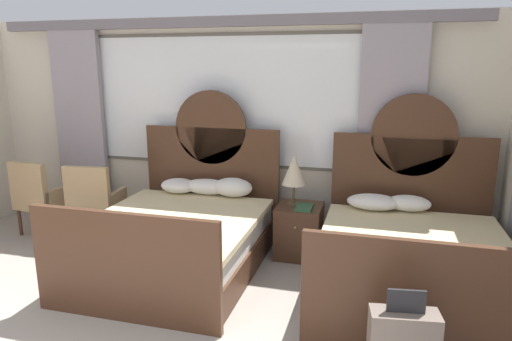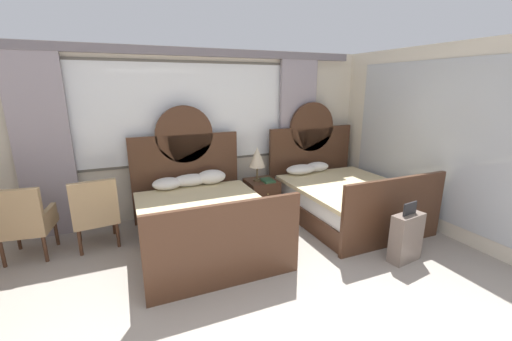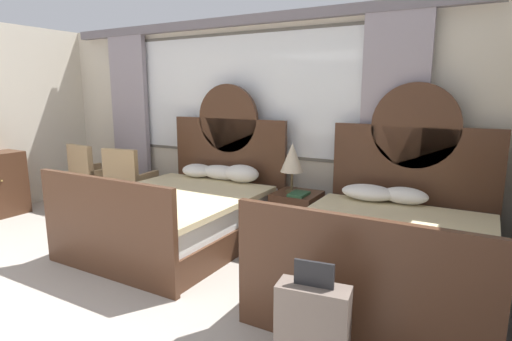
% 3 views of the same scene
% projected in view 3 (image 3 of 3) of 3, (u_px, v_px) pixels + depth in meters
% --- Properties ---
extents(wall_back_window, '(6.46, 0.22, 2.70)m').
position_uv_depth(wall_back_window, '(242.00, 114.00, 5.50)').
color(wall_back_window, beige).
rests_on(wall_back_window, ground_plane).
extents(bed_near_window, '(1.71, 2.14, 1.83)m').
position_uv_depth(bed_near_window, '(183.00, 211.00, 4.74)').
color(bed_near_window, '#472B1C').
rests_on(bed_near_window, ground_plane).
extents(bed_near_mirror, '(1.71, 2.14, 1.83)m').
position_uv_depth(bed_near_mirror, '(388.00, 250.00, 3.60)').
color(bed_near_mirror, '#472B1C').
rests_on(bed_near_mirror, ground_plane).
extents(nightstand_between_beds, '(0.50, 0.52, 0.59)m').
position_uv_depth(nightstand_between_beds, '(296.00, 218.00, 4.72)').
color(nightstand_between_beds, '#472B1C').
rests_on(nightstand_between_beds, ground_plane).
extents(table_lamp_on_nightstand, '(0.27, 0.27, 0.57)m').
position_uv_depth(table_lamp_on_nightstand, '(292.00, 158.00, 4.63)').
color(table_lamp_on_nightstand, brown).
rests_on(table_lamp_on_nightstand, nightstand_between_beds).
extents(book_on_nightstand, '(0.18, 0.26, 0.03)m').
position_uv_depth(book_on_nightstand, '(299.00, 194.00, 4.54)').
color(book_on_nightstand, '#285133').
rests_on(book_on_nightstand, nightstand_between_beds).
extents(armchair_by_window_left, '(0.61, 0.61, 0.97)m').
position_uv_depth(armchair_by_window_left, '(129.00, 179.00, 5.73)').
color(armchair_by_window_left, tan).
rests_on(armchair_by_window_left, ground_plane).
extents(armchair_by_window_centre, '(0.61, 0.61, 0.97)m').
position_uv_depth(armchair_by_window_centre, '(91.00, 174.00, 6.11)').
color(armchair_by_window_centre, tan).
rests_on(armchair_by_window_centre, ground_plane).
extents(suitcase_on_floor, '(0.45, 0.24, 0.77)m').
position_uv_depth(suitcase_on_floor, '(312.00, 333.00, 2.44)').
color(suitcase_on_floor, '#75665B').
rests_on(suitcase_on_floor, ground_plane).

